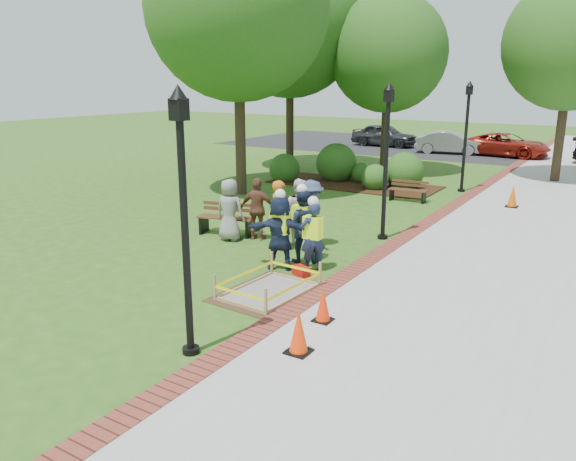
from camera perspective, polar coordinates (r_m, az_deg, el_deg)
The scene contains 35 objects.
ground at distance 12.37m, azimuth -4.94°, elevation -5.39°, with size 100.00×100.00×0.00m, color #285116.
sidewalk at distance 19.81m, azimuth 25.35°, elevation 1.09°, with size 6.00×60.00×0.02m, color #9E9E99.
brick_edging at distance 20.39m, azimuth 16.30°, elevation 2.33°, with size 0.50×60.00×0.03m, color maroon.
mulch_bed at distance 23.86m, azimuth 6.64°, elevation 4.66°, with size 7.00×3.00×0.05m, color #381E0F.
parking_lot at distance 37.15m, azimuth 21.06°, elevation 7.49°, with size 36.00×12.00×0.01m, color black.
wet_concrete_pad at distance 11.72m, azimuth -1.93°, elevation -5.31°, with size 1.84×2.40×0.55m.
bench_near at distance 16.16m, azimuth -6.25°, elevation 0.58°, with size 1.73×0.94×0.89m.
bench_far at distance 20.92m, azimuth 12.06°, elevation 3.55°, with size 1.41×0.55×0.75m.
cone_front at distance 9.21m, azimuth 1.09°, elevation -10.33°, with size 0.39×0.39×0.77m.
cone_back at distance 10.37m, azimuth 3.59°, elevation -7.60°, with size 0.34×0.34×0.67m.
cone_far at distance 20.95m, azimuth 21.86°, elevation 3.22°, with size 0.41×0.41×0.80m.
toolbox at distance 12.79m, azimuth 1.35°, elevation -4.13°, with size 0.42×0.23×0.21m, color red.
lamp_near at distance 8.68m, azimuth -10.55°, elevation 2.59°, with size 0.28×0.28×4.26m.
lamp_mid at distance 15.46m, azimuth 9.97°, elevation 8.07°, with size 0.28×0.28×4.26m.
lamp_far at distance 23.03m, azimuth 17.66°, elevation 9.86°, with size 0.28×0.28×4.26m.
tree_left at distance 21.69m, azimuth -5.15°, elevation 21.60°, with size 6.66×6.66×10.12m.
tree_back at distance 26.71m, azimuth 10.15°, elevation 17.30°, with size 5.27×5.27×8.07m.
tree_right at distance 26.92m, azimuth 26.86°, elevation 16.60°, with size 5.49×5.49×8.49m.
tree_far at distance 27.80m, azimuth 0.20°, elevation 20.13°, with size 6.68×6.68×10.08m.
shrub_a at distance 24.48m, azimuth -0.36°, elevation 4.98°, with size 1.32×1.32×1.32m, color #1C4C15.
shrub_b at distance 24.89m, azimuth 4.90°, elevation 5.10°, with size 1.77×1.77×1.77m, color #1C4C15.
shrub_c at distance 23.02m, azimuth 8.80°, elevation 4.15°, with size 1.11×1.11×1.11m, color #1C4C15.
shrub_d at distance 23.54m, azimuth 11.65°, elevation 4.25°, with size 1.58×1.58×1.58m, color #1C4C15.
shrub_e at distance 24.55m, azimuth 7.45°, elevation 4.89°, with size 0.92×0.92×0.92m, color #1C4C15.
casual_person_a at distance 15.45m, azimuth -5.93°, elevation 2.09°, with size 0.58×0.40×1.71m.
casual_person_b at distance 14.54m, azimuth -0.87°, elevation 1.57°, with size 0.69×0.58×1.82m.
casual_person_c at distance 15.00m, azimuth 1.18°, elevation 1.91°, with size 0.63×0.46×1.78m.
casual_person_d at distance 15.46m, azimuth -3.08°, elevation 2.17°, with size 0.62×0.48×1.72m.
casual_person_e at distance 14.75m, azimuth 2.39°, elevation 1.69°, with size 0.68×0.64×1.79m.
hivis_worker_a at distance 12.99m, azimuth -0.79°, elevation 0.06°, with size 0.66×0.55×1.91m.
hivis_worker_b at distance 12.86m, azimuth 2.54°, elevation -0.38°, with size 0.60×0.61×1.78m.
hivis_worker_c at distance 13.52m, azimuth 1.40°, elevation 0.70°, with size 0.68×0.59×1.93m.
parked_car_a at distance 38.11m, azimuth 9.72°, elevation 8.44°, with size 4.88×2.12×1.59m, color #2A2A2D.
parked_car_b at distance 35.17m, azimuth 16.05°, elevation 7.52°, with size 4.36×1.89×1.42m, color gray.
parked_car_c at distance 34.94m, azimuth 21.20°, elevation 7.04°, with size 4.40×1.91×1.43m, color maroon.
Camera 1 is at (7.01, -9.22, 4.33)m, focal length 35.00 mm.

